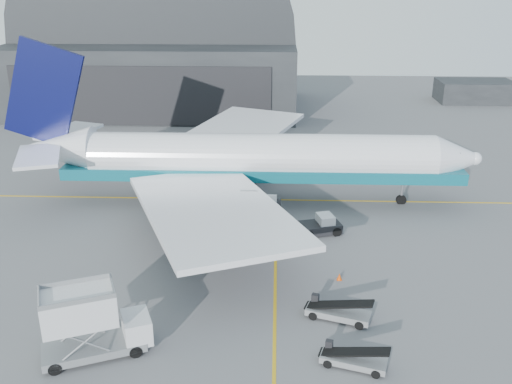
{
  "coord_description": "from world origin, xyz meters",
  "views": [
    {
      "loc": [
        -0.03,
        -38.85,
        24.03
      ],
      "look_at": [
        -1.92,
        10.84,
        4.5
      ],
      "focal_mm": 40.0,
      "sensor_mm": 36.0,
      "label": 1
    }
  ],
  "objects_px": {
    "pushback_tug": "(320,226)",
    "belt_loader_a": "(353,359)",
    "catering_truck": "(90,324)",
    "belt_loader_b": "(338,312)",
    "airliner": "(243,159)"
  },
  "relations": [
    {
      "from": "catering_truck",
      "to": "pushback_tug",
      "type": "distance_m",
      "value": 25.52
    },
    {
      "from": "airliner",
      "to": "belt_loader_b",
      "type": "height_order",
      "value": "airliner"
    },
    {
      "from": "airliner",
      "to": "pushback_tug",
      "type": "distance_m",
      "value": 11.91
    },
    {
      "from": "airliner",
      "to": "pushback_tug",
      "type": "xyz_separation_m",
      "value": [
        7.99,
        -7.73,
        -4.28
      ]
    },
    {
      "from": "catering_truck",
      "to": "belt_loader_b",
      "type": "distance_m",
      "value": 17.43
    },
    {
      "from": "catering_truck",
      "to": "belt_loader_b",
      "type": "bearing_deg",
      "value": -5.8
    },
    {
      "from": "pushback_tug",
      "to": "belt_loader_a",
      "type": "height_order",
      "value": "pushback_tug"
    },
    {
      "from": "pushback_tug",
      "to": "belt_loader_b",
      "type": "relative_size",
      "value": 0.9
    },
    {
      "from": "belt_loader_a",
      "to": "belt_loader_b",
      "type": "relative_size",
      "value": 0.91
    },
    {
      "from": "pushback_tug",
      "to": "belt_loader_a",
      "type": "distance_m",
      "value": 20.01
    },
    {
      "from": "belt_loader_b",
      "to": "airliner",
      "type": "bearing_deg",
      "value": 128.57
    },
    {
      "from": "pushback_tug",
      "to": "belt_loader_a",
      "type": "bearing_deg",
      "value": -103.97
    },
    {
      "from": "catering_truck",
      "to": "pushback_tug",
      "type": "bearing_deg",
      "value": 27.9
    },
    {
      "from": "airliner",
      "to": "belt_loader_b",
      "type": "bearing_deg",
      "value": -69.69
    },
    {
      "from": "catering_truck",
      "to": "belt_loader_b",
      "type": "xyz_separation_m",
      "value": [
        16.62,
        4.89,
        -1.88
      ]
    }
  ]
}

